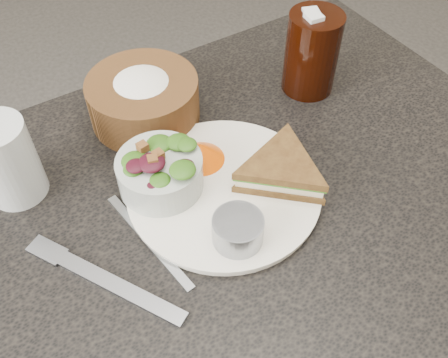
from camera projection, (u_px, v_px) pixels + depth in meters
dining_table at (224, 321)px, 0.99m from camera, size 1.00×0.70×0.75m
dinner_plate at (224, 190)px, 0.71m from camera, size 0.27×0.27×0.01m
sandwich at (282, 170)px, 0.70m from camera, size 0.21×0.21×0.04m
salad_bowl at (160, 168)px, 0.69m from camera, size 0.16×0.16×0.07m
dressing_ramekin at (238, 230)px, 0.64m from camera, size 0.07×0.07×0.04m
orange_wedge at (201, 152)px, 0.73m from camera, size 0.10×0.10×0.03m
fork at (112, 284)px, 0.62m from camera, size 0.12×0.19×0.01m
knife at (149, 241)px, 0.66m from camera, size 0.04×0.19×0.00m
bread_basket at (143, 93)px, 0.79m from camera, size 0.23×0.23×0.10m
cola_glass at (312, 50)px, 0.82m from camera, size 0.11×0.11×0.15m
water_glass at (7, 161)px, 0.67m from camera, size 0.10×0.10×0.12m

